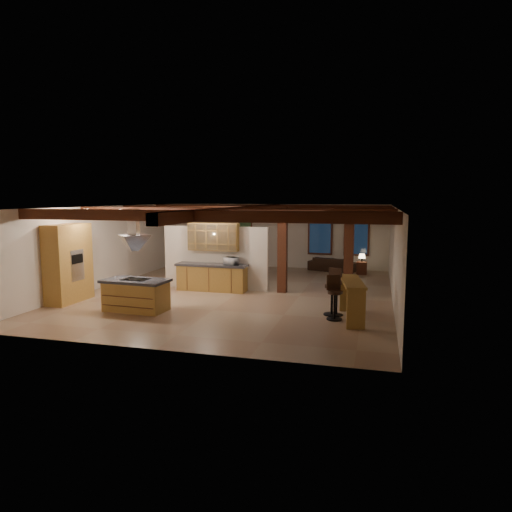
# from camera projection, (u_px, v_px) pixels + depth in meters

# --- Properties ---
(ground) EXTENTS (12.00, 12.00, 0.00)m
(ground) POSITION_uv_depth(u_px,v_px,m) (239.00, 293.00, 15.44)
(ground) COLOR tan
(ground) RESTS_ON ground
(room_walls) EXTENTS (12.00, 12.00, 12.00)m
(room_walls) POSITION_uv_depth(u_px,v_px,m) (238.00, 240.00, 15.21)
(room_walls) COLOR beige
(room_walls) RESTS_ON ground
(ceiling_beams) EXTENTS (10.00, 12.00, 0.28)m
(ceiling_beams) POSITION_uv_depth(u_px,v_px,m) (238.00, 211.00, 15.09)
(ceiling_beams) COLOR #3E170F
(ceiling_beams) RESTS_ON room_walls
(timber_posts) EXTENTS (2.50, 0.30, 2.90)m
(timber_posts) POSITION_uv_depth(u_px,v_px,m) (315.00, 241.00, 15.05)
(timber_posts) COLOR #3E170F
(timber_posts) RESTS_ON ground
(partition_wall) EXTENTS (3.80, 0.18, 2.20)m
(partition_wall) POSITION_uv_depth(u_px,v_px,m) (216.00, 258.00, 16.03)
(partition_wall) COLOR beige
(partition_wall) RESTS_ON ground
(pantry_cabinet) EXTENTS (0.67, 1.60, 2.40)m
(pantry_cabinet) POSITION_uv_depth(u_px,v_px,m) (68.00, 263.00, 13.99)
(pantry_cabinet) COLOR #A47A35
(pantry_cabinet) RESTS_ON ground
(back_counter) EXTENTS (2.50, 0.66, 0.94)m
(back_counter) POSITION_uv_depth(u_px,v_px,m) (212.00, 277.00, 15.74)
(back_counter) COLOR #A47A35
(back_counter) RESTS_ON ground
(upper_display_cabinet) EXTENTS (1.80, 0.36, 0.95)m
(upper_display_cabinet) POSITION_uv_depth(u_px,v_px,m) (213.00, 237.00, 15.76)
(upper_display_cabinet) COLOR #A47A35
(upper_display_cabinet) RESTS_ON partition_wall
(range_hood) EXTENTS (1.10, 1.10, 1.40)m
(range_hood) POSITION_uv_depth(u_px,v_px,m) (134.00, 249.00, 12.80)
(range_hood) COLOR silver
(range_hood) RESTS_ON room_walls
(back_windows) EXTENTS (2.70, 0.07, 1.70)m
(back_windows) POSITION_uv_depth(u_px,v_px,m) (338.00, 236.00, 20.22)
(back_windows) COLOR #3E170F
(back_windows) RESTS_ON room_walls
(framed_art) EXTENTS (0.65, 0.05, 0.85)m
(framed_art) POSITION_uv_depth(u_px,v_px,m) (245.00, 230.00, 21.29)
(framed_art) COLOR #3E170F
(framed_art) RESTS_ON room_walls
(recessed_cans) EXTENTS (3.16, 2.46, 0.03)m
(recessed_cans) POSITION_uv_depth(u_px,v_px,m) (140.00, 209.00, 13.87)
(recessed_cans) COLOR silver
(recessed_cans) RESTS_ON room_walls
(kitchen_island) EXTENTS (1.90, 1.09, 0.92)m
(kitchen_island) POSITION_uv_depth(u_px,v_px,m) (136.00, 295.00, 12.97)
(kitchen_island) COLOR #A47A35
(kitchen_island) RESTS_ON ground
(dining_table) EXTENTS (1.84, 1.26, 0.59)m
(dining_table) POSITION_uv_depth(u_px,v_px,m) (237.00, 273.00, 17.73)
(dining_table) COLOR #3C200F
(dining_table) RESTS_ON ground
(sofa) EXTENTS (2.15, 1.29, 0.59)m
(sofa) POSITION_uv_depth(u_px,v_px,m) (332.00, 264.00, 20.01)
(sofa) COLOR black
(sofa) RESTS_ON ground
(microwave) EXTENTS (0.54, 0.47, 0.25)m
(microwave) POSITION_uv_depth(u_px,v_px,m) (231.00, 261.00, 15.48)
(microwave) COLOR silver
(microwave) RESTS_ON back_counter
(bar_counter) EXTENTS (0.84, 2.05, 1.05)m
(bar_counter) POSITION_uv_depth(u_px,v_px,m) (352.00, 293.00, 11.99)
(bar_counter) COLOR #A47A35
(bar_counter) RESTS_ON ground
(side_table) EXTENTS (0.42, 0.42, 0.52)m
(side_table) POSITION_uv_depth(u_px,v_px,m) (362.00, 268.00, 19.13)
(side_table) COLOR #3E170F
(side_table) RESTS_ON ground
(table_lamp) EXTENTS (0.29, 0.29, 0.34)m
(table_lamp) POSITION_uv_depth(u_px,v_px,m) (362.00, 256.00, 19.07)
(table_lamp) COLOR black
(table_lamp) RESTS_ON side_table
(bar_stool_a) EXTENTS (0.44, 0.45, 1.17)m
(bar_stool_a) POSITION_uv_depth(u_px,v_px,m) (334.00, 297.00, 12.01)
(bar_stool_a) COLOR black
(bar_stool_a) RESTS_ON ground
(bar_stool_b) EXTENTS (0.47, 0.49, 1.28)m
(bar_stool_b) POSITION_uv_depth(u_px,v_px,m) (333.00, 292.00, 12.48)
(bar_stool_b) COLOR black
(bar_stool_b) RESTS_ON ground
(bar_stool_c) EXTENTS (0.39, 0.40, 1.04)m
(bar_stool_c) POSITION_uv_depth(u_px,v_px,m) (336.00, 296.00, 12.46)
(bar_stool_c) COLOR black
(bar_stool_c) RESTS_ON ground
(dining_chairs) EXTENTS (1.84, 1.84, 1.15)m
(dining_chairs) POSITION_uv_depth(u_px,v_px,m) (237.00, 265.00, 17.70)
(dining_chairs) COLOR #3E170F
(dining_chairs) RESTS_ON ground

